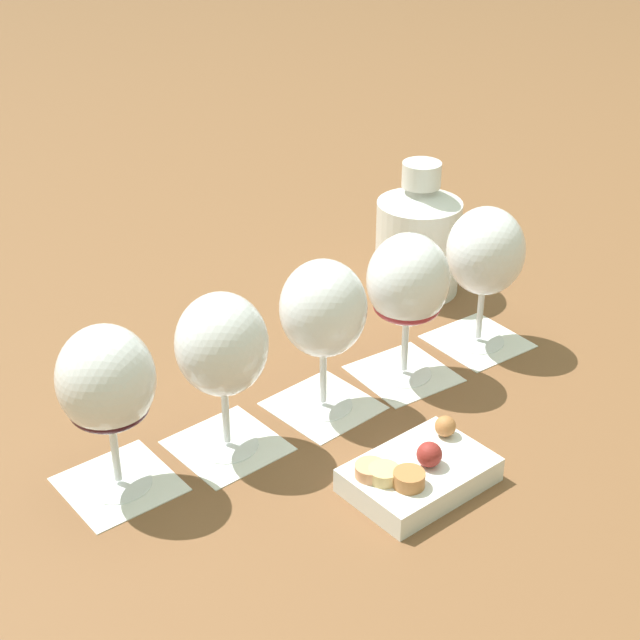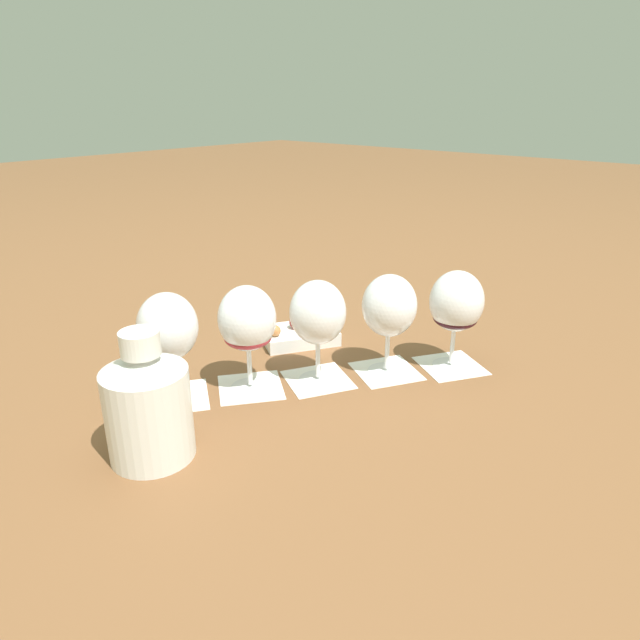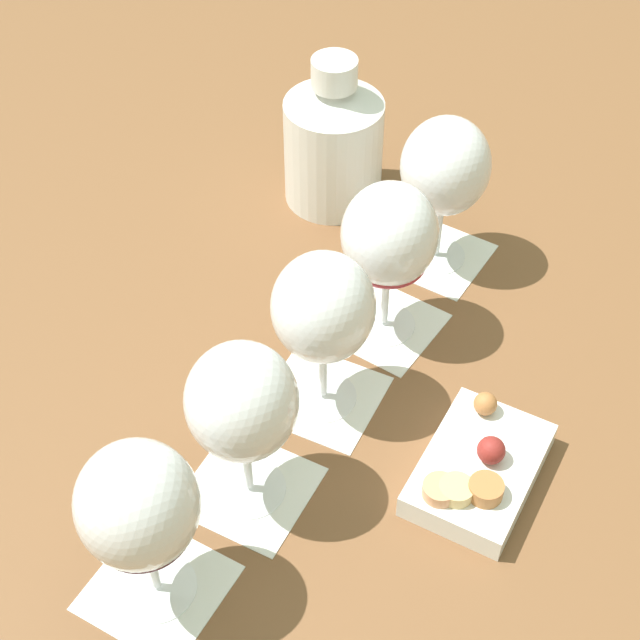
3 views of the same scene
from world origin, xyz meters
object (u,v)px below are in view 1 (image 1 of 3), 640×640
object	(u,v)px
wine_glass_4	(107,386)
ceramic_vase	(418,236)
wine_glass_0	(485,257)
snack_dish	(418,473)
wine_glass_3	(222,351)
wine_glass_1	(408,286)
wine_glass_2	(323,315)

from	to	relation	value
wine_glass_4	ceramic_vase	distance (m)	0.55
wine_glass_0	snack_dish	distance (m)	0.32
ceramic_vase	snack_dish	world-z (taller)	ceramic_vase
snack_dish	wine_glass_3	bearing A→B (deg)	0.28
wine_glass_1	wine_glass_4	size ratio (longest dim) A/B	1.00
wine_glass_3	ceramic_vase	size ratio (longest dim) A/B	0.97
wine_glass_1	wine_glass_4	bearing A→B (deg)	53.62
wine_glass_4	ceramic_vase	xyz separation A→B (m)	(-0.18, -0.52, -0.04)
wine_glass_0	wine_glass_4	size ratio (longest dim) A/B	1.00
wine_glass_3	ceramic_vase	distance (m)	0.44
wine_glass_4	ceramic_vase	bearing A→B (deg)	-108.93
wine_glass_2	ceramic_vase	xyz separation A→B (m)	(-0.03, -0.32, -0.04)
wine_glass_1	wine_glass_4	xyz separation A→B (m)	(0.22, 0.30, -0.00)
wine_glass_3	ceramic_vase	bearing A→B (deg)	-103.36
wine_glass_2	wine_glass_0	bearing A→B (deg)	-124.25
wine_glass_0	wine_glass_3	size ratio (longest dim) A/B	1.00
wine_glass_1	snack_dish	size ratio (longest dim) A/B	1.03
wine_glass_0	wine_glass_3	distance (m)	0.37
wine_glass_2	wine_glass_4	world-z (taller)	same
wine_glass_1	wine_glass_2	size ratio (longest dim) A/B	1.00
wine_glass_0	snack_dish	size ratio (longest dim) A/B	1.03
wine_glass_1	wine_glass_4	distance (m)	0.37
snack_dish	ceramic_vase	bearing A→B (deg)	-75.57
ceramic_vase	snack_dish	bearing A→B (deg)	104.43
wine_glass_2	ceramic_vase	world-z (taller)	ceramic_vase
wine_glass_0	wine_glass_3	bearing A→B (deg)	55.51
wine_glass_2	wine_glass_3	xyz separation A→B (m)	(0.07, 0.10, -0.00)
wine_glass_2	snack_dish	world-z (taller)	wine_glass_2
ceramic_vase	wine_glass_3	bearing A→B (deg)	76.64
wine_glass_4	wine_glass_0	bearing A→B (deg)	-125.60
wine_glass_3	wine_glass_0	bearing A→B (deg)	-124.49
ceramic_vase	wine_glass_0	bearing A→B (deg)	133.65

